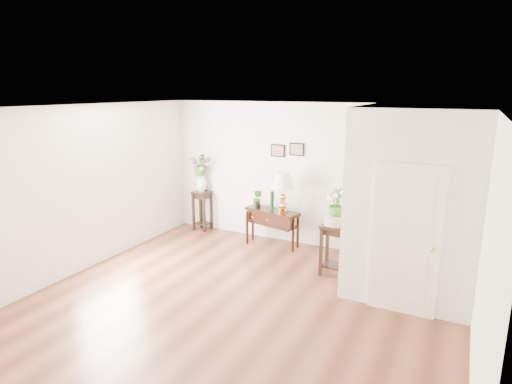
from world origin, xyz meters
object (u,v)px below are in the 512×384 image
Objects in this scene: table_lamp at (283,194)px; plant_stand_a at (202,210)px; plant_stand_b at (334,249)px; console_table at (272,228)px.

table_lamp is 2.13m from plant_stand_a.
table_lamp is at bearing -6.58° from plant_stand_a.
table_lamp is 1.60m from plant_stand_b.
plant_stand_b is at bearing -30.61° from table_lamp.
plant_stand_a is (-2.02, 0.23, -0.65)m from table_lamp.
plant_stand_a reaches higher than plant_stand_b.
plant_stand_b is at bearing -16.60° from plant_stand_a.
plant_stand_b is (1.26, -0.74, -0.65)m from table_lamp.
plant_stand_a reaches higher than console_table.
console_table is 0.75m from table_lamp.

